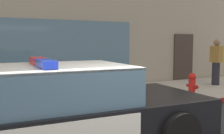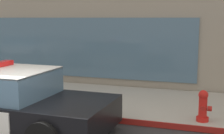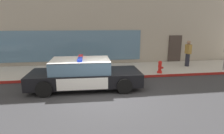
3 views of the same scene
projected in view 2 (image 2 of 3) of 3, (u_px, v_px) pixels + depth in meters
sidewalk at (91, 99)px, 9.63m from camera, size 48.00×3.41×0.15m
curb_red_paint at (66, 115)px, 8.01m from camera, size 28.80×0.04×0.14m
fire_hydrant at (203, 106)px, 7.26m from camera, size 0.34×0.39×0.73m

